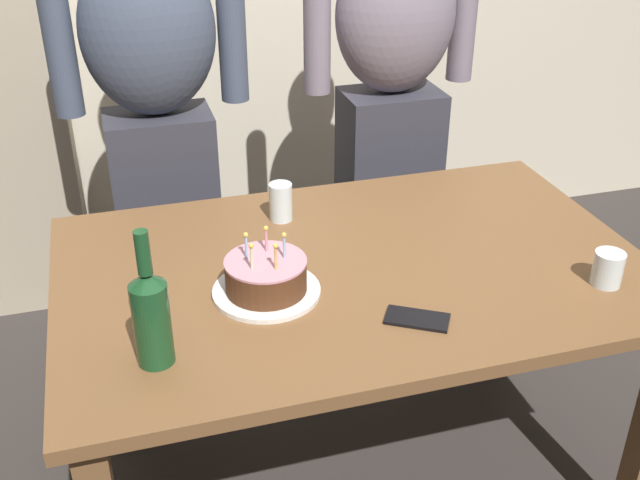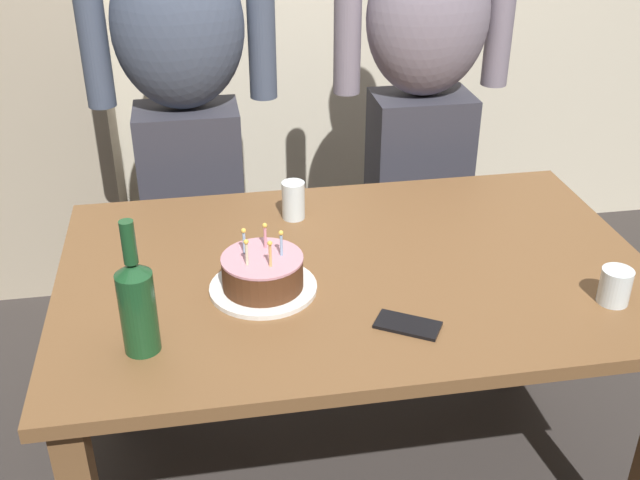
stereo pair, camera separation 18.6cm
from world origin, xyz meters
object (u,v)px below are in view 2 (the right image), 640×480
object	(u,v)px
cell_phone	(408,325)
person_man_bearded	(186,121)
birthday_cake	(263,275)
water_glass_far	(615,286)
water_glass_near	(293,200)
person_woman_cardigan	(422,108)
wine_bottle	(137,303)

from	to	relation	value
cell_phone	person_man_bearded	world-z (taller)	person_man_bearded
birthday_cake	water_glass_far	distance (m)	0.83
water_glass_near	water_glass_far	distance (m)	0.88
person_man_bearded	person_woman_cardigan	size ratio (longest dim) A/B	1.00
wine_bottle	cell_phone	world-z (taller)	wine_bottle
cell_phone	person_woman_cardigan	bearing A→B (deg)	103.49
cell_phone	person_woman_cardigan	xyz separation A→B (m)	(0.34, 1.05, 0.13)
birthday_cake	cell_phone	bearing A→B (deg)	-34.16
cell_phone	person_woman_cardigan	world-z (taller)	person_woman_cardigan
person_woman_cardigan	water_glass_far	bearing A→B (deg)	99.13
wine_bottle	person_man_bearded	xyz separation A→B (m)	(0.12, 1.04, 0.02)
cell_phone	water_glass_far	bearing A→B (deg)	32.94
birthday_cake	person_woman_cardigan	world-z (taller)	person_woman_cardigan
water_glass_near	water_glass_far	world-z (taller)	water_glass_near
cell_phone	water_glass_near	bearing A→B (deg)	138.46
birthday_cake	water_glass_near	xyz separation A→B (m)	(0.13, 0.37, 0.01)
birthday_cake	water_glass_far	xyz separation A→B (m)	(0.81, -0.19, 0.00)
person_woman_cardigan	birthday_cake	bearing A→B (deg)	52.89
birthday_cake	wine_bottle	size ratio (longest dim) A/B	0.84
birthday_cake	water_glass_near	distance (m)	0.39
person_man_bearded	person_woman_cardigan	world-z (taller)	same
wine_bottle	person_man_bearded	bearing A→B (deg)	83.31
birthday_cake	person_woman_cardigan	xyz separation A→B (m)	(0.64, 0.85, 0.09)
water_glass_near	person_woman_cardigan	world-z (taller)	person_woman_cardigan
person_woman_cardigan	wine_bottle	bearing A→B (deg)	48.37
birthday_cake	wine_bottle	bearing A→B (deg)	-145.95
person_man_bearded	person_woman_cardigan	distance (m)	0.80
birthday_cake	water_glass_near	size ratio (longest dim) A/B	2.38
person_man_bearded	birthday_cake	bearing A→B (deg)	100.59
person_man_bearded	cell_phone	bearing A→B (deg)	113.71
water_glass_near	wine_bottle	distance (m)	0.69
wine_bottle	person_woman_cardigan	world-z (taller)	person_woman_cardigan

